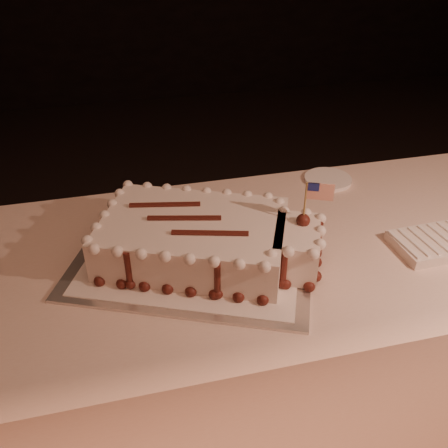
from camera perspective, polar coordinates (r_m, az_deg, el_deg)
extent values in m
cube|color=beige|center=(1.62, 6.79, -13.05)|extent=(2.40, 0.80, 0.75)
cube|color=beige|center=(1.31, -3.41, -3.76)|extent=(0.74, 0.66, 0.01)
cube|color=white|center=(1.31, -3.42, -3.59)|extent=(0.66, 0.59, 0.00)
cube|color=white|center=(1.27, -3.50, -1.60)|extent=(0.54, 0.46, 0.11)
cube|color=white|center=(1.25, 8.24, -2.74)|extent=(0.17, 0.20, 0.11)
sphere|color=#521C14|center=(1.24, -14.04, -6.35)|extent=(0.03, 0.03, 0.03)
sphere|color=#521C14|center=(1.22, -11.59, -6.70)|extent=(0.03, 0.03, 0.03)
sphere|color=#521C14|center=(1.21, -9.06, -7.04)|extent=(0.03, 0.03, 0.03)
sphere|color=#521C14|center=(1.19, -6.46, -7.38)|extent=(0.03, 0.03, 0.03)
sphere|color=#521C14|center=(1.18, -3.80, -7.72)|extent=(0.03, 0.03, 0.03)
sphere|color=#521C14|center=(1.17, -1.09, -8.04)|extent=(0.03, 0.03, 0.03)
sphere|color=#521C14|center=(1.16, 1.67, -8.34)|extent=(0.03, 0.03, 0.03)
sphere|color=#521C14|center=(1.16, 4.45, -8.63)|extent=(0.03, 0.03, 0.03)
sphere|color=#521C14|center=(1.19, 5.20, -7.24)|extent=(0.03, 0.03, 0.03)
sphere|color=#521C14|center=(1.21, 7.04, -6.81)|extent=(0.03, 0.03, 0.03)
sphere|color=#521C14|center=(1.21, 9.72, -7.06)|extent=(0.03, 0.03, 0.03)
sphere|color=#521C14|center=(1.24, 10.47, -5.90)|extent=(0.03, 0.03, 0.03)
sphere|color=#521C14|center=(1.29, 10.51, -4.33)|extent=(0.03, 0.03, 0.03)
sphere|color=#521C14|center=(1.33, 10.55, -2.86)|extent=(0.03, 0.03, 0.03)
sphere|color=#521C14|center=(1.35, 9.00, -2.23)|extent=(0.03, 0.03, 0.03)
sphere|color=#521C14|center=(1.35, 6.61, -2.01)|extent=(0.03, 0.03, 0.03)
sphere|color=#521C14|center=(1.38, 6.11, -0.97)|extent=(0.03, 0.03, 0.03)
sphere|color=#521C14|center=(1.40, 4.86, -0.31)|extent=(0.03, 0.03, 0.03)
sphere|color=#521C14|center=(1.41, 2.58, -0.09)|extent=(0.03, 0.03, 0.03)
sphere|color=#521C14|center=(1.41, 0.31, 0.12)|extent=(0.03, 0.03, 0.03)
sphere|color=#521C14|center=(1.42, -1.93, 0.33)|extent=(0.03, 0.03, 0.03)
sphere|color=#521C14|center=(1.43, -4.14, 0.54)|extent=(0.03, 0.03, 0.03)
sphere|color=#521C14|center=(1.44, -6.32, 0.74)|extent=(0.03, 0.03, 0.03)
sphere|color=#521C14|center=(1.46, -8.45, 0.94)|extent=(0.03, 0.03, 0.03)
sphere|color=#521C14|center=(1.48, -10.54, 1.13)|extent=(0.03, 0.03, 0.03)
sphere|color=#521C14|center=(1.44, -11.41, 0.10)|extent=(0.03, 0.03, 0.03)
sphere|color=#521C14|center=(1.40, -12.17, -1.15)|extent=(0.03, 0.03, 0.03)
sphere|color=#521C14|center=(1.35, -12.97, -2.48)|extent=(0.03, 0.03, 0.03)
sphere|color=#521C14|center=(1.31, -13.83, -3.89)|extent=(0.03, 0.03, 0.03)
sphere|color=#521C14|center=(1.27, -14.75, -5.39)|extent=(0.03, 0.03, 0.03)
sphere|color=white|center=(1.19, -14.65, -2.79)|extent=(0.03, 0.03, 0.03)
sphere|color=white|center=(1.17, -12.11, -3.09)|extent=(0.03, 0.03, 0.03)
sphere|color=white|center=(1.15, -9.48, -3.40)|extent=(0.03, 0.03, 0.03)
sphere|color=white|center=(1.13, -6.76, -3.71)|extent=(0.03, 0.03, 0.03)
sphere|color=white|center=(1.12, -3.98, -4.02)|extent=(0.03, 0.03, 0.03)
sphere|color=white|center=(1.11, -1.14, -4.33)|extent=(0.03, 0.03, 0.03)
sphere|color=white|center=(1.10, 1.75, -4.63)|extent=(0.03, 0.03, 0.03)
sphere|color=white|center=(1.10, 4.67, -4.92)|extent=(0.03, 0.03, 0.03)
sphere|color=white|center=(1.13, 5.44, -3.57)|extent=(0.03, 0.03, 0.03)
sphere|color=white|center=(1.15, 7.36, -3.17)|extent=(0.03, 0.03, 0.03)
sphere|color=white|center=(1.15, 10.16, -3.42)|extent=(0.03, 0.03, 0.03)
sphere|color=white|center=(1.18, 10.94, -2.31)|extent=(0.03, 0.03, 0.03)
sphere|color=white|center=(1.23, 10.96, -0.80)|extent=(0.03, 0.03, 0.03)
sphere|color=white|center=(1.28, 10.98, 0.60)|extent=(0.03, 0.03, 0.03)
sphere|color=white|center=(1.29, 9.37, 1.22)|extent=(0.03, 0.03, 0.03)
sphere|color=white|center=(1.29, 6.88, 1.45)|extent=(0.03, 0.03, 0.03)
sphere|color=white|center=(1.33, 6.35, 2.43)|extent=(0.03, 0.03, 0.03)
sphere|color=white|center=(1.35, 5.05, 3.07)|extent=(0.03, 0.03, 0.03)
sphere|color=white|center=(1.36, 2.68, 3.28)|extent=(0.03, 0.03, 0.03)
sphere|color=white|center=(1.36, 0.33, 3.49)|extent=(0.03, 0.03, 0.03)
sphere|color=white|center=(1.37, -2.00, 3.68)|extent=(0.03, 0.03, 0.03)
sphere|color=white|center=(1.38, -4.30, 3.87)|extent=(0.03, 0.03, 0.03)
sphere|color=white|center=(1.40, -6.55, 4.05)|extent=(0.03, 0.03, 0.03)
sphere|color=white|center=(1.41, -8.76, 4.21)|extent=(0.03, 0.03, 0.03)
sphere|color=white|center=(1.43, -10.92, 4.37)|extent=(0.03, 0.03, 0.03)
sphere|color=white|center=(1.39, -11.84, 3.40)|extent=(0.03, 0.03, 0.03)
sphere|color=white|center=(1.35, -12.64, 2.21)|extent=(0.03, 0.03, 0.03)
sphere|color=white|center=(1.30, -13.49, 0.94)|extent=(0.03, 0.03, 0.03)
sphere|color=white|center=(1.26, -14.40, -0.42)|extent=(0.03, 0.03, 0.03)
sphere|color=white|center=(1.22, -15.38, -1.87)|extent=(0.03, 0.03, 0.03)
cylinder|color=#521C14|center=(1.19, -10.87, -5.14)|extent=(0.02, 0.02, 0.10)
sphere|color=#521C14|center=(1.22, -10.66, -6.74)|extent=(0.03, 0.03, 0.03)
cylinder|color=#521C14|center=(1.14, -0.76, -6.35)|extent=(0.02, 0.02, 0.10)
sphere|color=#521C14|center=(1.17, -0.75, -7.99)|extent=(0.03, 0.03, 0.03)
cylinder|color=#521C14|center=(1.18, 6.85, -5.08)|extent=(0.02, 0.02, 0.10)
sphere|color=#521C14|center=(1.21, 6.71, -6.70)|extent=(0.03, 0.03, 0.03)
cylinder|color=#521C14|center=(1.29, 10.74, -1.77)|extent=(0.02, 0.02, 0.10)
sphere|color=#521C14|center=(1.31, 10.55, -3.32)|extent=(0.03, 0.03, 0.03)
cylinder|color=#521C14|center=(1.37, 6.29, 1.09)|extent=(0.02, 0.02, 0.10)
sphere|color=#521C14|center=(1.40, 6.18, -0.41)|extent=(0.03, 0.03, 0.03)
cylinder|color=#521C14|center=(1.40, -2.25, 1.93)|extent=(0.02, 0.02, 0.10)
sphere|color=#521C14|center=(1.42, -2.21, 0.44)|extent=(0.03, 0.03, 0.03)
cylinder|color=#521C14|center=(1.45, -10.46, 2.63)|extent=(0.02, 0.02, 0.10)
sphere|color=#521C14|center=(1.47, -10.29, 1.18)|extent=(0.03, 0.03, 0.03)
cylinder|color=#521C14|center=(1.30, -13.76, -1.74)|extent=(0.02, 0.02, 0.10)
sphere|color=#521C14|center=(1.33, -13.52, -3.27)|extent=(0.03, 0.03, 0.03)
cube|color=#521C14|center=(1.31, -6.78, 2.23)|extent=(0.18, 0.05, 0.01)
cube|color=#521C14|center=(1.25, -4.56, 0.70)|extent=(0.18, 0.06, 0.01)
cube|color=#521C14|center=(1.19, -1.61, -1.02)|extent=(0.18, 0.06, 0.01)
sphere|color=#521C14|center=(1.24, 9.04, 0.39)|extent=(0.03, 0.03, 0.03)
cylinder|color=#A88548|center=(1.22, 9.20, 2.02)|extent=(0.00, 0.00, 0.13)
cube|color=#E74720|center=(1.20, 10.99, 3.63)|extent=(0.06, 0.03, 0.04)
cube|color=navy|center=(1.19, 10.20, 4.20)|extent=(0.03, 0.02, 0.02)
cube|color=silver|center=(1.45, 22.73, -2.09)|extent=(0.21, 0.16, 0.03)
cube|color=white|center=(1.39, 19.83, -2.19)|extent=(0.02, 0.13, 0.01)
cube|color=white|center=(1.41, 20.87, -1.97)|extent=(0.02, 0.13, 0.01)
cube|color=white|center=(1.42, 21.88, -1.76)|extent=(0.02, 0.13, 0.01)
cube|color=white|center=(1.44, 22.87, -1.56)|extent=(0.02, 0.13, 0.01)
cube|color=white|center=(1.46, 23.83, -1.35)|extent=(0.02, 0.13, 0.01)
cylinder|color=white|center=(1.70, 11.79, 5.03)|extent=(0.16, 0.16, 0.01)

